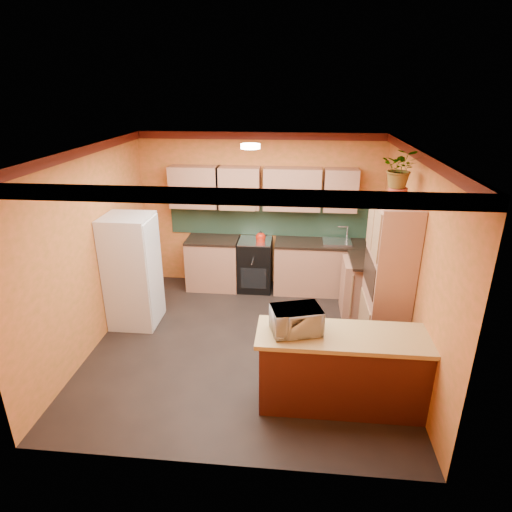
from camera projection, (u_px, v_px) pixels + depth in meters
The scene contains 15 objects.
room_shell at pixel (249, 195), 5.55m from camera, with size 4.24×4.24×2.72m.
base_cabinets_back at pixel (290, 267), 7.52m from camera, with size 3.65×0.60×0.88m, color #AE7A5B.
countertop_back at pixel (291, 242), 7.34m from camera, with size 3.65×0.62×0.04m, color black.
stove at pixel (255, 265), 7.57m from camera, with size 0.58×0.58×0.91m, color black.
kettle at pixel (261, 237), 7.31m from camera, with size 0.17×0.17×0.18m, color red, non-canonical shape.
sink at pixel (337, 242), 7.26m from camera, with size 0.48×0.40×0.03m, color silver.
base_cabinets_right at pixel (368, 288), 6.74m from camera, with size 0.60×0.80×0.88m, color #AE7A5B.
countertop_right at pixel (371, 261), 6.57m from camera, with size 0.62×0.80×0.04m, color black.
fridge at pixel (132, 271), 6.32m from camera, with size 0.68×0.66×1.70m, color silver.
pantry at pixel (388, 280), 5.55m from camera, with size 0.48×0.90×2.10m, color #AE7A5B.
fern_pot at pixel (398, 194), 5.18m from camera, with size 0.22×0.22×0.16m, color #9B3325.
fern at pixel (401, 168), 5.06m from camera, with size 0.42×0.36×0.47m, color #AE7A5B.
breakfast_bar at pixel (342, 372), 4.75m from camera, with size 1.80×0.55×0.88m, color #4B2111.
bar_top at pixel (345, 336), 4.58m from camera, with size 1.90×0.65×0.05m, color tan.
microwave at pixel (296, 320), 4.56m from camera, with size 0.52×0.35×0.29m, color silver.
Camera 1 is at (0.64, -5.14, 3.40)m, focal length 30.00 mm.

